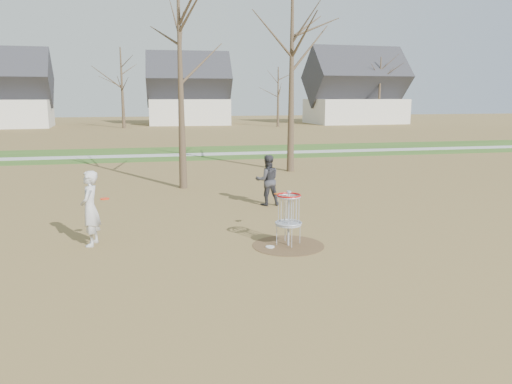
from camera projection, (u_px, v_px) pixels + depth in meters
ground at (288, 246)px, 12.45m from camera, size 160.00×160.00×0.00m
green_band at (201, 153)px, 32.60m from camera, size 160.00×8.00×0.01m
footpath at (202, 154)px, 31.64m from camera, size 160.00×1.50×0.01m
dirt_circle at (288, 245)px, 12.44m from camera, size 1.80×1.80×0.01m
player_standing at (90, 209)px, 12.31m from camera, size 0.55×0.75×1.88m
player_throwing at (267, 180)px, 16.90m from camera, size 0.84×0.66×1.72m
disc_grounded at (270, 247)px, 12.28m from camera, size 0.22×0.22×0.02m
discs_in_play at (199, 196)px, 12.86m from camera, size 4.69×0.46×0.14m
disc_golf_basket at (289, 210)px, 12.27m from camera, size 0.64×0.64×1.35m
bare_trees at (202, 77)px, 46.14m from camera, size 52.62×44.98×9.00m
houses_row at (208, 97)px, 63.11m from camera, size 56.51×10.01×7.26m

